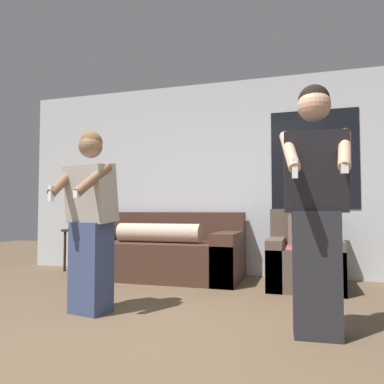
% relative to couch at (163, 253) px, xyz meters
% --- Properties ---
extents(ground_plane, '(14.00, 14.00, 0.00)m').
position_rel_couch_xyz_m(ground_plane, '(0.75, -2.55, -0.32)').
color(ground_plane, brown).
extents(wall_back, '(6.23, 0.07, 2.70)m').
position_rel_couch_xyz_m(wall_back, '(0.77, 0.51, 1.04)').
color(wall_back, silver).
rests_on(wall_back, ground_plane).
extents(couch, '(2.05, 0.94, 0.86)m').
position_rel_couch_xyz_m(couch, '(0.00, 0.00, 0.00)').
color(couch, '#472D23').
rests_on(couch, ground_plane).
extents(armchair, '(0.81, 0.88, 0.90)m').
position_rel_couch_xyz_m(armchair, '(1.79, -0.09, -0.01)').
color(armchair, brown).
rests_on(armchair, ground_plane).
extents(side_table, '(0.43, 0.42, 0.76)m').
position_rel_couch_xyz_m(side_table, '(-1.38, 0.24, 0.18)').
color(side_table, '#332319').
rests_on(side_table, ground_plane).
extents(person_left, '(0.49, 0.54, 1.58)m').
position_rel_couch_xyz_m(person_left, '(0.01, -1.77, 0.47)').
color(person_left, '#384770').
rests_on(person_left, ground_plane).
extents(person_right, '(0.49, 0.50, 1.78)m').
position_rel_couch_xyz_m(person_right, '(1.87, -1.86, 0.60)').
color(person_right, '#28282D').
rests_on(person_right, ground_plane).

